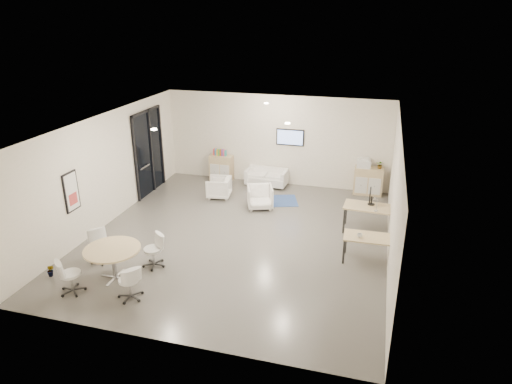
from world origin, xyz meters
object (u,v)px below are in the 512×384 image
Objects in this scene: sideboard_left at (221,168)px; armchair_left at (219,186)px; desk_rear at (371,209)px; desk_front at (371,239)px; sideboard_right at (368,181)px; loveseat at (267,178)px; armchair_right at (260,196)px; round_table at (112,252)px.

armchair_left is at bearing -73.50° from sideboard_left.
desk_rear reaches higher than desk_front.
sideboard_right is 0.64× the size of loveseat.
armchair_right is 3.53m from desk_rear.
sideboard_right is 0.63× the size of desk_rear.
armchair_left is 0.58× the size of desk_front.
armchair_left reaches higher than desk_front.
desk_front is (0.08, -1.72, -0.08)m from desk_rear.
sideboard_left reaches higher than armchair_left.
sideboard_left is at bearing 88.77° from round_table.
desk_front is 6.19m from round_table.
sideboard_right reaches higher than sideboard_left.
armchair_right is 0.62× the size of round_table.
round_table is (-0.64, -5.40, 0.32)m from armchair_left.
desk_rear is 1.14× the size of desk_front.
armchair_right reaches higher than loveseat.
armchair_left is 1.64m from armchair_right.
armchair_right reaches higher than round_table.
round_table reaches higher than desk_front.
sideboard_right is 1.24× the size of armchair_left.
desk_front reaches higher than loveseat.
desk_rear is (3.71, -2.80, 0.40)m from loveseat.
sideboard_left reaches higher than round_table.
armchair_right is (2.05, -2.13, -0.07)m from sideboard_left.
loveseat is at bearing 74.52° from round_table.
sideboard_left is 1.78m from loveseat.
desk_front is (3.79, -4.52, 0.32)m from loveseat.
armchair_left is 0.96× the size of armchair_right.
sideboard_right reaches higher than round_table.
sideboard_right reaches higher than armchair_left.
desk_rear is 1.17× the size of round_table.
loveseat is 0.98× the size of desk_rear.
loveseat is 1.12× the size of desk_front.
armchair_left is at bearing -161.33° from sideboard_right.
sideboard_right is 0.72× the size of desk_front.
armchair_left is (0.49, -1.64, -0.08)m from sideboard_left.
sideboard_left reaches higher than desk_rear.
sideboard_right is at bearing 91.83° from desk_front.
sideboard_right is 1.20× the size of armchair_right.
armchair_right is 4.31m from desk_front.
desk_rear reaches higher than loveseat.
round_table is (-0.15, -7.04, 0.24)m from sideboard_left.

